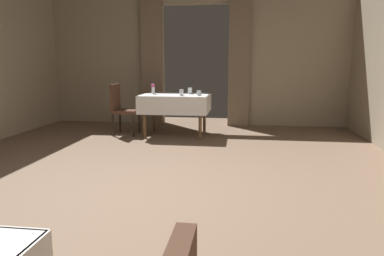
{
  "coord_description": "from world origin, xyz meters",
  "views": [
    {
      "loc": [
        0.98,
        -3.45,
        1.3
      ],
      "look_at": [
        0.43,
        0.52,
        0.57
      ],
      "focal_mm": 33.3,
      "sensor_mm": 36.0,
      "label": 1
    }
  ],
  "objects_px": {
    "glass_mid_d": "(190,91)",
    "glass_mid_b": "(199,93)",
    "flower_vase_mid": "(153,88)",
    "dining_table_mid": "(176,100)",
    "chair_mid_left": "(122,107)",
    "glass_mid_c": "(181,93)"
  },
  "relations": [
    {
      "from": "glass_mid_d",
      "to": "glass_mid_b",
      "type": "bearing_deg",
      "value": -56.16
    },
    {
      "from": "flower_vase_mid",
      "to": "dining_table_mid",
      "type": "bearing_deg",
      "value": 1.82
    },
    {
      "from": "chair_mid_left",
      "to": "glass_mid_c",
      "type": "bearing_deg",
      "value": -8.68
    },
    {
      "from": "flower_vase_mid",
      "to": "glass_mid_b",
      "type": "bearing_deg",
      "value": -11.63
    },
    {
      "from": "dining_table_mid",
      "to": "glass_mid_b",
      "type": "height_order",
      "value": "glass_mid_b"
    },
    {
      "from": "dining_table_mid",
      "to": "glass_mid_b",
      "type": "relative_size",
      "value": 13.56
    },
    {
      "from": "dining_table_mid",
      "to": "glass_mid_b",
      "type": "xyz_separation_m",
      "value": [
        0.45,
        -0.19,
        0.15
      ]
    },
    {
      "from": "glass_mid_b",
      "to": "glass_mid_d",
      "type": "bearing_deg",
      "value": 123.84
    },
    {
      "from": "dining_table_mid",
      "to": "glass_mid_d",
      "type": "bearing_deg",
      "value": 24.22
    },
    {
      "from": "glass_mid_b",
      "to": "glass_mid_c",
      "type": "height_order",
      "value": "glass_mid_c"
    },
    {
      "from": "glass_mid_b",
      "to": "flower_vase_mid",
      "type": "bearing_deg",
      "value": 168.37
    },
    {
      "from": "flower_vase_mid",
      "to": "chair_mid_left",
      "type": "bearing_deg",
      "value": -173.96
    },
    {
      "from": "chair_mid_left",
      "to": "glass_mid_b",
      "type": "xyz_separation_m",
      "value": [
        1.44,
        -0.12,
        0.28
      ]
    },
    {
      "from": "glass_mid_d",
      "to": "flower_vase_mid",
      "type": "bearing_deg",
      "value": -169.3
    },
    {
      "from": "chair_mid_left",
      "to": "glass_mid_c",
      "type": "distance_m",
      "value": 1.19
    },
    {
      "from": "dining_table_mid",
      "to": "glass_mid_c",
      "type": "relative_size",
      "value": 11.25
    },
    {
      "from": "glass_mid_b",
      "to": "dining_table_mid",
      "type": "bearing_deg",
      "value": 157.07
    },
    {
      "from": "dining_table_mid",
      "to": "flower_vase_mid",
      "type": "xyz_separation_m",
      "value": [
        -0.41,
        -0.01,
        0.21
      ]
    },
    {
      "from": "chair_mid_left",
      "to": "glass_mid_d",
      "type": "distance_m",
      "value": 1.29
    },
    {
      "from": "dining_table_mid",
      "to": "flower_vase_mid",
      "type": "relative_size",
      "value": 6.38
    },
    {
      "from": "flower_vase_mid",
      "to": "glass_mid_b",
      "type": "distance_m",
      "value": 0.88
    },
    {
      "from": "glass_mid_d",
      "to": "dining_table_mid",
      "type": "bearing_deg",
      "value": -155.78
    }
  ]
}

